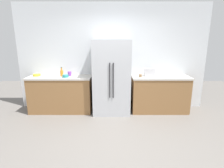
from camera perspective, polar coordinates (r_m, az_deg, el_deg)
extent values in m
plane|color=slate|center=(3.44, 0.07, -18.02)|extent=(9.90, 9.90, 0.00)
cube|color=silver|center=(4.78, 0.07, 8.49)|extent=(4.95, 0.10, 2.73)
cube|color=olive|center=(4.81, -15.86, -3.26)|extent=(1.55, 0.58, 0.88)
cube|color=beige|center=(4.69, -16.23, 2.13)|extent=(1.58, 0.61, 0.04)
cube|color=olive|center=(4.78, 14.95, -3.29)|extent=(1.41, 0.58, 0.88)
cube|color=beige|center=(4.67, 15.31, 2.13)|extent=(1.44, 0.61, 0.04)
cube|color=#B7BABF|center=(4.44, -0.07, 2.13)|extent=(0.91, 0.69, 1.82)
cylinder|color=#262628|center=(4.09, -0.64, 1.08)|extent=(0.02, 0.02, 0.82)
cylinder|color=#262628|center=(4.09, 0.48, 1.08)|extent=(0.02, 0.02, 0.82)
cube|color=silver|center=(4.60, 11.96, 3.67)|extent=(0.26, 0.15, 0.20)
cylinder|color=orange|center=(4.68, -15.66, 3.29)|extent=(0.07, 0.07, 0.15)
cylinder|color=orange|center=(4.66, -15.74, 4.59)|extent=(0.03, 0.03, 0.07)
cylinder|color=#333338|center=(4.66, -15.78, 5.10)|extent=(0.04, 0.04, 0.02)
cylinder|color=brown|center=(4.46, 9.10, 2.64)|extent=(0.07, 0.07, 0.07)
cylinder|color=purple|center=(4.69, -13.33, 3.24)|extent=(0.09, 0.09, 0.11)
cylinder|color=teal|center=(4.53, -14.57, 2.48)|extent=(0.15, 0.15, 0.06)
cylinder|color=yellow|center=(4.94, -22.81, 2.67)|extent=(0.18, 0.18, 0.05)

